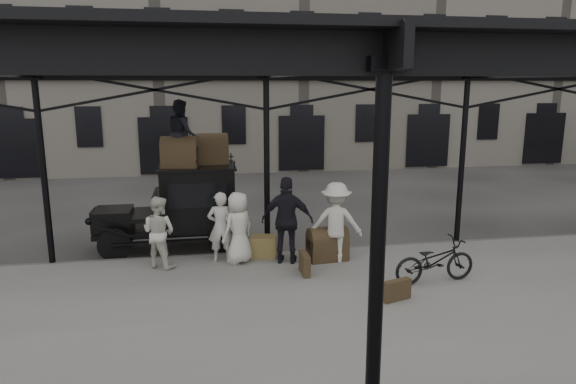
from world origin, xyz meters
The scene contains 18 objects.
ground centered at (0.00, 0.00, 0.00)m, with size 120.00×120.00×0.00m, color #383533.
platform centered at (0.00, -2.00, 0.07)m, with size 28.00×8.00×0.15m, color slate.
canopy centered at (0.00, -1.72, 4.60)m, with size 22.50×9.00×4.74m.
building_frontage centered at (0.00, 18.00, 7.00)m, with size 64.00×8.00×14.00m, color slate.
taxi centered at (-1.97, 2.98, 1.20)m, with size 3.65×1.55×2.18m.
porter_left centered at (-1.15, 1.44, 0.97)m, with size 0.60×0.39×1.64m, color beige.
porter_midleft centered at (-2.52, 1.30, 0.96)m, with size 0.79×0.61×1.62m, color beige.
porter_centre centered at (-0.75, 1.29, 0.98)m, with size 0.81×0.53×1.65m, color beige.
porter_official centered at (0.34, 1.10, 1.15)m, with size 1.17×0.49×2.00m, color black.
porter_right centered at (1.45, 1.00, 1.08)m, with size 1.20×0.69×1.86m, color beige.
bicycle centered at (3.14, -0.59, 0.62)m, with size 0.62×1.78×0.93m, color black.
porter_roof centered at (-2.00, 2.88, 3.00)m, with size 0.80×0.62×1.64m, color black.
steamer_trunk_roof_near centered at (-2.05, 2.73, 2.50)m, with size 0.87×0.53×0.63m, color #473621, non-canonical shape.
steamer_trunk_roof_far centered at (-1.30, 3.18, 2.50)m, with size 0.88×0.54×0.65m, color #473621, non-canonical shape.
steamer_trunk_platform centered at (1.30, 1.14, 0.48)m, with size 0.90×0.55×0.66m, color #473621, non-canonical shape.
wicker_hamper centered at (-0.15, 1.60, 0.40)m, with size 0.60×0.45×0.50m, color olive.
suitcase_upright centered at (0.59, 0.33, 0.38)m, with size 0.15×0.60×0.45m, color #473621.
suitcase_flat centered at (2.04, -1.32, 0.35)m, with size 0.60×0.15×0.40m, color #473621.
Camera 1 is at (-1.52, -9.97, 4.20)m, focal length 32.00 mm.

